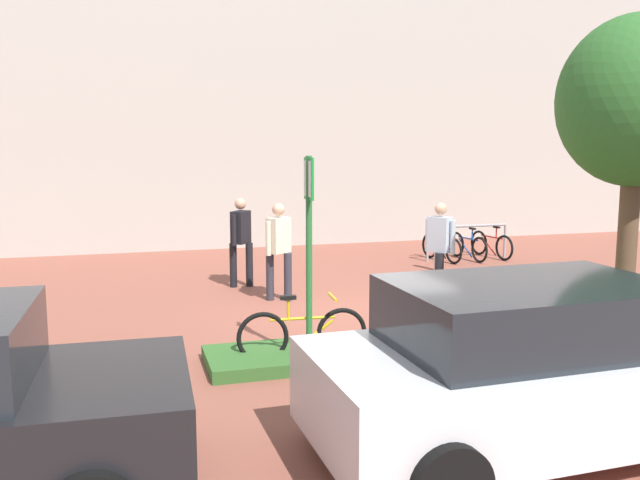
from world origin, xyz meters
The scene contains 12 objects.
ground_plane centered at (0.00, 0.00, 0.00)m, with size 60.00×60.00×0.00m, color brown.
building_facade centered at (0.00, 8.11, 5.00)m, with size 28.00×1.20×10.00m, color #B2ADA3.
planter_strip centered at (0.85, -2.03, 0.08)m, with size 7.00×1.10×0.16m, color #336028.
tree_sidewalk centered at (3.45, -1.99, 3.30)m, with size 2.19×2.19×4.54m.
parking_sign_post centered at (-1.35, -2.03, 1.69)m, with size 0.08×0.36×2.60m.
bike_at_sign centered at (-1.42, -1.98, 0.35)m, with size 1.68×0.42×0.86m.
bike_rack_cluster centered at (4.29, 4.25, 0.35)m, with size 2.11×1.63×0.83m.
bollard_steel centered at (2.97, 3.12, 0.45)m, with size 0.16×0.16×0.90m, color #ADADB2.
person_suited_navy centered at (-1.41, 2.68, 0.98)m, with size 0.45×0.50×1.72m.
person_casual_tan centered at (1.80, 0.69, 0.98)m, with size 0.41×0.54×1.72m.
person_shirt_white centered at (-0.97, 1.36, 0.98)m, with size 0.52×0.42×1.72m.
car_white_hatch centered at (0.01, -4.98, 0.76)m, with size 4.34×2.11×1.54m.
Camera 1 is at (-3.53, -10.00, 2.74)m, focal length 37.81 mm.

